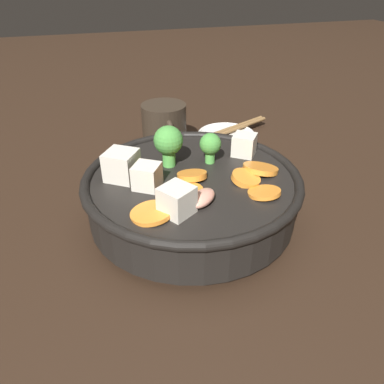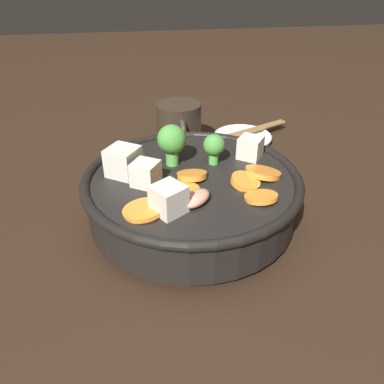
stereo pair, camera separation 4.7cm
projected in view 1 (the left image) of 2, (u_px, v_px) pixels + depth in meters
The scene contains 5 objects.
ground_plane at pixel (192, 218), 0.50m from camera, with size 3.00×3.00×0.00m, color black.
stirfry_bowl at pixel (192, 191), 0.47m from camera, with size 0.27×0.27×0.12m.
side_saucer at pixel (226, 136), 0.71m from camera, with size 0.11×0.11×0.01m.
dark_mug at pixel (165, 127), 0.66m from camera, with size 0.10×0.08×0.08m.
chopsticks_pair at pixel (227, 131), 0.70m from camera, with size 0.10×0.20×0.01m.
Camera 1 is at (0.38, -0.11, 0.29)m, focal length 35.00 mm.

